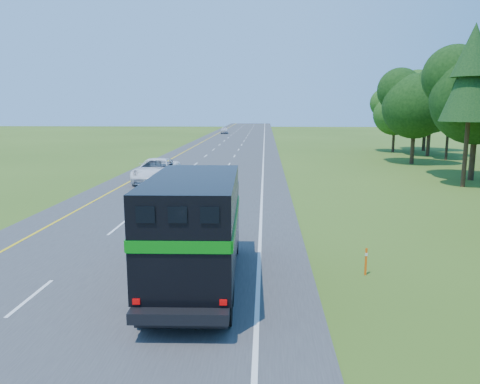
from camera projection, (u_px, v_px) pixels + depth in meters
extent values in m
cube|color=#38383A|center=(215.00, 161.00, 53.33)|extent=(15.00, 260.00, 0.04)
cube|color=yellow|center=(167.00, 161.00, 53.61)|extent=(0.15, 260.00, 0.01)
cube|color=white|center=(263.00, 162.00, 53.03)|extent=(0.15, 260.00, 0.01)
cylinder|color=black|center=(179.00, 239.00, 19.59)|extent=(0.42, 1.21, 1.20)
cylinder|color=black|center=(234.00, 240.00, 19.54)|extent=(0.42, 1.21, 1.20)
cylinder|color=black|center=(154.00, 286.00, 14.46)|extent=(0.42, 1.21, 1.20)
cylinder|color=black|center=(228.00, 287.00, 14.41)|extent=(0.42, 1.21, 1.20)
cylinder|color=black|center=(144.00, 304.00, 13.18)|extent=(0.42, 1.21, 1.20)
cylinder|color=black|center=(225.00, 304.00, 13.13)|extent=(0.42, 1.21, 1.20)
cube|color=black|center=(197.00, 264.00, 16.12)|extent=(2.88, 8.77, 0.30)
cube|color=black|center=(206.00, 209.00, 19.23)|extent=(2.72, 2.04, 2.07)
cube|color=black|center=(208.00, 192.00, 20.11)|extent=(2.39, 0.14, 0.65)
cube|color=black|center=(193.00, 223.00, 15.08)|extent=(2.91, 6.39, 2.99)
cube|color=#067B0D|center=(178.00, 247.00, 11.93)|extent=(2.72, 0.13, 0.33)
cube|color=#067B0D|center=(151.00, 218.00, 15.08)|extent=(0.24, 6.30, 0.33)
cube|color=#067B0D|center=(236.00, 219.00, 15.02)|extent=(0.24, 6.30, 0.33)
cube|color=black|center=(145.00, 215.00, 11.80)|extent=(0.49, 0.06, 0.43)
cube|color=black|center=(178.00, 215.00, 11.78)|extent=(0.49, 0.06, 0.43)
cube|color=black|center=(210.00, 215.00, 11.76)|extent=(0.49, 0.06, 0.43)
cube|color=black|center=(181.00, 325.00, 12.45)|extent=(2.50, 0.21, 0.11)
cube|color=#B20505|center=(136.00, 302.00, 12.22)|extent=(0.20, 0.05, 0.15)
cube|color=#B20505|center=(223.00, 302.00, 12.17)|extent=(0.20, 0.05, 0.15)
imported|color=white|center=(157.00, 170.00, 38.51)|extent=(3.27, 6.87, 1.89)
imported|color=silver|center=(224.00, 130.00, 110.34)|extent=(2.15, 4.59, 1.52)
cube|color=#FF540D|center=(366.00, 262.00, 17.14)|extent=(0.07, 0.04, 1.03)
cube|color=white|center=(366.00, 254.00, 17.09)|extent=(0.08, 0.05, 0.11)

